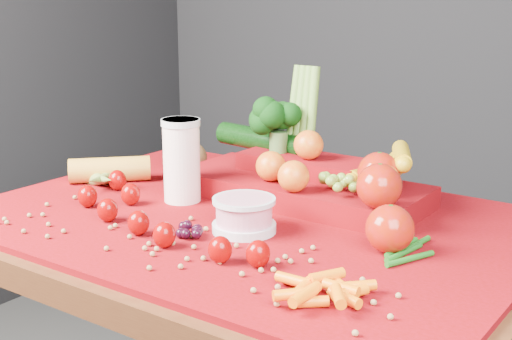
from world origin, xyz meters
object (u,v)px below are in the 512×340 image
Objects in this scene: milk_glass at (182,157)px; produce_mound at (313,174)px; table at (250,268)px; yogurt_bowl at (244,214)px.

produce_mound reaches higher than milk_glass.
table is 0.17m from yogurt_bowl.
produce_mound is (0.05, 0.15, 0.17)m from table.
produce_mound is at bearing 72.74° from table.
milk_glass is at bearing -145.85° from produce_mound.
table is at bearing 118.91° from yogurt_bowl.
table is 0.23m from produce_mound.
yogurt_bowl is at bearing -61.09° from table.
table is at bearing -1.10° from milk_glass.
table is 6.43× the size of milk_glass.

